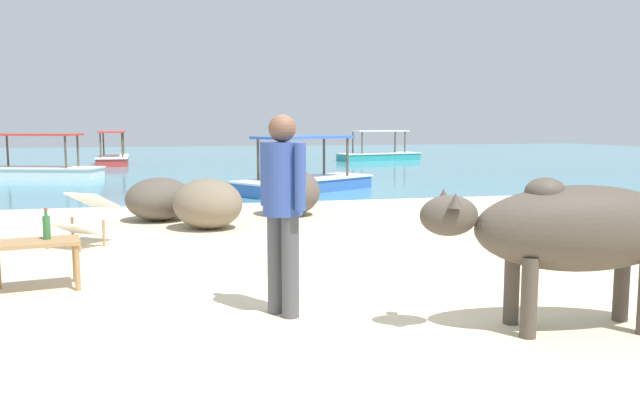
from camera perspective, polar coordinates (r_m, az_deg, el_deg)
sand_beach at (r=5.88m, az=2.78°, el=-8.65°), size 18.00×14.00×0.04m
water_surface at (r=27.53m, az=-10.01°, el=3.40°), size 60.00×36.00×0.03m
cow at (r=5.12m, az=21.59°, el=-2.47°), size 2.07×0.83×1.15m
low_bench_table at (r=6.52m, az=-23.94°, el=-4.01°), size 0.83×0.57×0.47m
bottle at (r=6.53m, az=-23.17°, el=-2.20°), size 0.07×0.07×0.30m
deck_chair_far at (r=8.66m, az=-20.25°, el=-1.32°), size 0.89×0.93×0.68m
person_standing at (r=5.11m, az=-3.35°, el=0.07°), size 0.32×0.45×1.62m
shore_rock_large at (r=10.57m, az=-14.11°, el=0.08°), size 1.27×1.24×0.69m
shore_rock_medium at (r=10.87m, az=-2.65°, el=0.76°), size 1.34×1.39×0.80m
shore_rock_small at (r=9.58m, az=-9.96°, el=-0.32°), size 1.40×1.38×0.75m
boat_white at (r=20.35m, az=-23.91°, el=2.58°), size 3.85×2.22×1.29m
boat_teal at (r=27.82m, az=5.27°, el=4.11°), size 3.84×1.99×1.29m
boat_blue at (r=14.91m, az=-1.40°, el=1.82°), size 3.71×2.98×1.29m
boat_red at (r=26.31m, az=-17.95°, el=3.66°), size 1.32×3.72×1.29m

